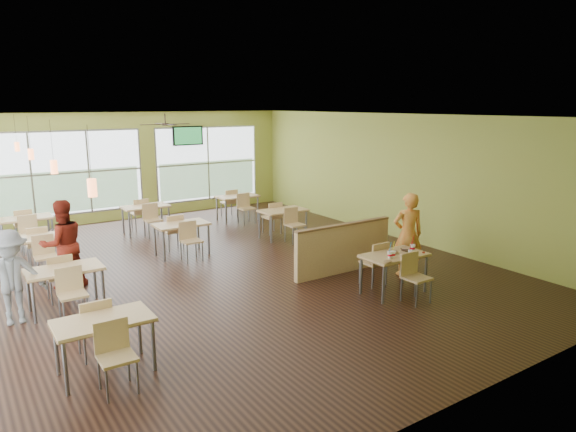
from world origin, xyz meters
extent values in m
plane|color=black|center=(0.00, 0.00, 0.00)|extent=(12.00, 12.00, 0.00)
plane|color=white|center=(0.00, 0.00, 3.20)|extent=(12.00, 12.00, 0.00)
cube|color=#9BA643|center=(0.00, 6.00, 1.60)|extent=(10.00, 0.04, 3.20)
cube|color=#9BA643|center=(0.00, -6.00, 1.60)|extent=(10.00, 0.04, 3.20)
cube|color=#9BA643|center=(5.00, 0.00, 1.60)|extent=(0.04, 12.00, 3.20)
cube|color=white|center=(-2.00, 5.98, 1.53)|extent=(4.50, 0.02, 2.35)
cube|color=white|center=(2.50, 5.98, 1.53)|extent=(3.50, 0.02, 2.35)
cube|color=#B7BABC|center=(0.25, 5.97, 0.35)|extent=(8.00, 0.04, 0.05)
cube|color=#D8B974|center=(2.00, -3.00, 0.73)|extent=(1.20, 0.70, 0.04)
cube|color=brown|center=(2.00, -3.00, 0.70)|extent=(1.22, 0.71, 0.01)
cylinder|color=slate|center=(1.46, -3.29, 0.35)|extent=(0.05, 0.05, 0.71)
cylinder|color=slate|center=(2.54, -3.29, 0.35)|extent=(0.05, 0.05, 0.71)
cylinder|color=slate|center=(1.46, -2.71, 0.35)|extent=(0.05, 0.05, 0.71)
cylinder|color=slate|center=(2.54, -2.71, 0.35)|extent=(0.05, 0.05, 0.71)
cube|color=#D8B974|center=(2.00, -2.45, 0.45)|extent=(0.42, 0.42, 0.04)
cube|color=#D8B974|center=(2.00, -2.26, 0.67)|extent=(0.42, 0.04, 0.40)
cube|color=#D8B974|center=(2.00, -3.55, 0.45)|extent=(0.42, 0.42, 0.04)
cube|color=#D8B974|center=(2.00, -3.74, 0.67)|extent=(0.42, 0.04, 0.40)
cube|color=#D8B974|center=(2.00, -1.55, 0.50)|extent=(2.40, 0.12, 1.00)
cube|color=brown|center=(2.00, -1.55, 1.02)|extent=(2.40, 0.14, 0.04)
cube|color=#D8B974|center=(-3.20, -3.00, 0.73)|extent=(1.20, 0.70, 0.04)
cube|color=brown|center=(-3.20, -3.00, 0.70)|extent=(1.22, 0.71, 0.01)
cylinder|color=slate|center=(-3.74, -3.29, 0.35)|extent=(0.05, 0.05, 0.71)
cylinder|color=slate|center=(-2.66, -3.29, 0.35)|extent=(0.05, 0.05, 0.71)
cylinder|color=slate|center=(-3.74, -2.71, 0.35)|extent=(0.05, 0.05, 0.71)
cylinder|color=slate|center=(-2.66, -2.71, 0.35)|extent=(0.05, 0.05, 0.71)
cube|color=#D8B974|center=(-3.20, -2.45, 0.45)|extent=(0.42, 0.42, 0.04)
cube|color=#D8B974|center=(-3.20, -2.26, 0.67)|extent=(0.42, 0.04, 0.40)
cube|color=#D8B974|center=(-3.20, -3.55, 0.45)|extent=(0.42, 0.42, 0.04)
cube|color=#D8B974|center=(-3.20, -3.74, 0.67)|extent=(0.42, 0.04, 0.40)
cube|color=#D8B974|center=(-3.20, -0.50, 0.73)|extent=(1.20, 0.70, 0.04)
cube|color=brown|center=(-3.20, -0.50, 0.70)|extent=(1.22, 0.71, 0.01)
cylinder|color=slate|center=(-3.74, -0.79, 0.35)|extent=(0.05, 0.05, 0.71)
cylinder|color=slate|center=(-2.66, -0.79, 0.35)|extent=(0.05, 0.05, 0.71)
cylinder|color=slate|center=(-3.74, -0.21, 0.35)|extent=(0.05, 0.05, 0.71)
cylinder|color=slate|center=(-2.66, -0.21, 0.35)|extent=(0.05, 0.05, 0.71)
cube|color=#D8B974|center=(-3.20, 0.05, 0.45)|extent=(0.42, 0.42, 0.04)
cube|color=#D8B974|center=(-3.20, 0.24, 0.67)|extent=(0.42, 0.04, 0.40)
cube|color=#D8B974|center=(-3.20, -1.05, 0.45)|extent=(0.42, 0.42, 0.04)
cube|color=#D8B974|center=(-3.20, -1.24, 0.67)|extent=(0.42, 0.04, 0.40)
cube|color=#D8B974|center=(-3.20, 2.00, 0.73)|extent=(1.20, 0.70, 0.04)
cube|color=brown|center=(-3.20, 2.00, 0.70)|extent=(1.22, 0.71, 0.01)
cylinder|color=slate|center=(-3.74, 1.71, 0.35)|extent=(0.05, 0.05, 0.71)
cylinder|color=slate|center=(-2.66, 1.71, 0.35)|extent=(0.05, 0.05, 0.71)
cylinder|color=slate|center=(-3.74, 2.29, 0.35)|extent=(0.05, 0.05, 0.71)
cylinder|color=slate|center=(-2.66, 2.29, 0.35)|extent=(0.05, 0.05, 0.71)
cube|color=#D8B974|center=(-3.20, 2.55, 0.45)|extent=(0.42, 0.42, 0.04)
cube|color=#D8B974|center=(-3.20, 2.74, 0.67)|extent=(0.42, 0.04, 0.40)
cube|color=#D8B974|center=(-3.20, 1.45, 0.45)|extent=(0.42, 0.42, 0.04)
cube|color=#D8B974|center=(-3.20, 1.26, 0.67)|extent=(0.42, 0.04, 0.40)
cube|color=#D8B974|center=(-3.20, 4.20, 0.73)|extent=(1.20, 0.70, 0.04)
cube|color=brown|center=(-3.20, 4.20, 0.70)|extent=(1.22, 0.71, 0.01)
cylinder|color=slate|center=(-3.74, 3.91, 0.35)|extent=(0.05, 0.05, 0.71)
cylinder|color=slate|center=(-2.66, 3.91, 0.35)|extent=(0.05, 0.05, 0.71)
cylinder|color=slate|center=(-3.74, 4.49, 0.35)|extent=(0.05, 0.05, 0.71)
cylinder|color=slate|center=(-2.66, 4.49, 0.35)|extent=(0.05, 0.05, 0.71)
cube|color=#D8B974|center=(-3.20, 4.75, 0.45)|extent=(0.42, 0.42, 0.04)
cube|color=#D8B974|center=(-3.20, 4.94, 0.67)|extent=(0.42, 0.04, 0.40)
cube|color=#D8B974|center=(-3.20, 3.65, 0.45)|extent=(0.42, 0.42, 0.04)
cube|color=#D8B974|center=(-3.20, 3.46, 0.67)|extent=(0.42, 0.04, 0.40)
cube|color=#D8B974|center=(-0.30, 1.50, 0.73)|extent=(1.20, 0.70, 0.04)
cube|color=brown|center=(-0.30, 1.50, 0.70)|extent=(1.22, 0.71, 0.01)
cylinder|color=slate|center=(-0.84, 1.21, 0.35)|extent=(0.05, 0.05, 0.71)
cylinder|color=slate|center=(0.24, 1.21, 0.35)|extent=(0.05, 0.05, 0.71)
cylinder|color=slate|center=(-0.84, 1.79, 0.35)|extent=(0.05, 0.05, 0.71)
cylinder|color=slate|center=(0.24, 1.79, 0.35)|extent=(0.05, 0.05, 0.71)
cube|color=#D8B974|center=(-0.30, 2.05, 0.45)|extent=(0.42, 0.42, 0.04)
cube|color=#D8B974|center=(-0.30, 2.24, 0.67)|extent=(0.42, 0.04, 0.40)
cube|color=#D8B974|center=(-0.30, 0.95, 0.45)|extent=(0.42, 0.42, 0.04)
cube|color=#D8B974|center=(-0.30, 0.76, 0.67)|extent=(0.42, 0.04, 0.40)
cube|color=#D8B974|center=(-0.30, 4.00, 0.73)|extent=(1.20, 0.70, 0.04)
cube|color=brown|center=(-0.30, 4.00, 0.70)|extent=(1.22, 0.71, 0.01)
cylinder|color=slate|center=(-0.84, 3.71, 0.35)|extent=(0.05, 0.05, 0.71)
cylinder|color=slate|center=(0.24, 3.71, 0.35)|extent=(0.05, 0.05, 0.71)
cylinder|color=slate|center=(-0.84, 4.29, 0.35)|extent=(0.05, 0.05, 0.71)
cylinder|color=slate|center=(0.24, 4.29, 0.35)|extent=(0.05, 0.05, 0.71)
cube|color=#D8B974|center=(-0.30, 4.55, 0.45)|extent=(0.42, 0.42, 0.04)
cube|color=#D8B974|center=(-0.30, 4.74, 0.67)|extent=(0.42, 0.04, 0.40)
cube|color=#D8B974|center=(-0.30, 3.45, 0.45)|extent=(0.42, 0.42, 0.04)
cube|color=#D8B974|center=(-0.30, 3.26, 0.67)|extent=(0.42, 0.04, 0.40)
cube|color=#D8B974|center=(2.50, 1.50, 0.73)|extent=(1.20, 0.70, 0.04)
cube|color=brown|center=(2.50, 1.50, 0.70)|extent=(1.22, 0.71, 0.01)
cylinder|color=slate|center=(1.96, 1.21, 0.35)|extent=(0.05, 0.05, 0.71)
cylinder|color=slate|center=(3.04, 1.21, 0.35)|extent=(0.05, 0.05, 0.71)
cylinder|color=slate|center=(1.96, 1.79, 0.35)|extent=(0.05, 0.05, 0.71)
cylinder|color=slate|center=(3.04, 1.79, 0.35)|extent=(0.05, 0.05, 0.71)
cube|color=#D8B974|center=(2.50, 2.05, 0.45)|extent=(0.42, 0.42, 0.04)
cube|color=#D8B974|center=(2.50, 2.24, 0.67)|extent=(0.42, 0.04, 0.40)
cube|color=#D8B974|center=(2.50, 0.95, 0.45)|extent=(0.42, 0.42, 0.04)
cube|color=#D8B974|center=(2.50, 0.76, 0.67)|extent=(0.42, 0.04, 0.40)
cube|color=#D8B974|center=(2.50, 4.00, 0.73)|extent=(1.20, 0.70, 0.04)
cube|color=brown|center=(2.50, 4.00, 0.70)|extent=(1.22, 0.71, 0.01)
cylinder|color=slate|center=(1.96, 3.71, 0.35)|extent=(0.05, 0.05, 0.71)
cylinder|color=slate|center=(3.04, 3.71, 0.35)|extent=(0.05, 0.05, 0.71)
cylinder|color=slate|center=(1.96, 4.29, 0.35)|extent=(0.05, 0.05, 0.71)
cylinder|color=slate|center=(3.04, 4.29, 0.35)|extent=(0.05, 0.05, 0.71)
cube|color=#D8B974|center=(2.50, 4.55, 0.45)|extent=(0.42, 0.42, 0.04)
cube|color=#D8B974|center=(2.50, 4.74, 0.67)|extent=(0.42, 0.04, 0.40)
cube|color=#D8B974|center=(2.50, 3.45, 0.45)|extent=(0.42, 0.42, 0.04)
cube|color=#D8B974|center=(2.50, 3.26, 0.67)|extent=(0.42, 0.04, 0.40)
cylinder|color=#2D2119|center=(-3.20, -3.00, 2.85)|extent=(0.01, 0.01, 0.70)
cylinder|color=orange|center=(-3.20, -3.00, 2.45)|extent=(0.11, 0.11, 0.22)
cylinder|color=#2D2119|center=(-3.20, -0.50, 2.85)|extent=(0.01, 0.01, 0.70)
cylinder|color=orange|center=(-3.20, -0.50, 2.45)|extent=(0.11, 0.11, 0.22)
cylinder|color=#2D2119|center=(-3.20, 2.00, 2.85)|extent=(0.01, 0.01, 0.70)
cylinder|color=orange|center=(-3.20, 2.00, 2.45)|extent=(0.11, 0.11, 0.22)
cylinder|color=#2D2119|center=(-3.20, 4.20, 2.85)|extent=(0.01, 0.01, 0.70)
cylinder|color=orange|center=(-3.20, 4.20, 2.45)|extent=(0.11, 0.11, 0.22)
cylinder|color=#2D2119|center=(0.00, 3.00, 3.08)|extent=(0.03, 0.03, 0.24)
cylinder|color=#2D2119|center=(0.00, 3.00, 2.94)|extent=(0.16, 0.16, 0.06)
cube|color=#2D2119|center=(0.35, 3.00, 2.94)|extent=(0.55, 0.10, 0.01)
cube|color=#2D2119|center=(0.00, 3.35, 2.94)|extent=(0.10, 0.55, 0.01)
cube|color=#2D2119|center=(-0.35, 3.00, 2.94)|extent=(0.55, 0.10, 0.01)
cube|color=#2D2119|center=(0.00, 2.65, 2.94)|extent=(0.10, 0.55, 0.01)
cube|color=black|center=(1.80, 5.90, 2.45)|extent=(1.00, 0.06, 0.60)
cube|color=#278641|center=(1.80, 5.87, 2.45)|extent=(0.90, 0.01, 0.52)
imported|color=#F44A1B|center=(2.97, -2.40, 0.85)|extent=(0.74, 0.64, 1.71)
imported|color=maroon|center=(-2.99, 0.70, 0.85)|extent=(0.89, 0.73, 1.70)
imported|color=slate|center=(-4.00, -0.60, 0.77)|extent=(1.01, 0.60, 1.54)
cone|color=white|center=(1.74, -3.13, 0.81)|extent=(0.09, 0.09, 0.11)
cylinder|color=#BB0414|center=(1.74, -3.13, 0.81)|extent=(0.08, 0.08, 0.03)
cylinder|color=white|center=(1.74, -3.13, 0.87)|extent=(0.09, 0.09, 0.01)
cylinder|color=#247CC0|center=(1.74, -3.13, 0.97)|extent=(0.01, 0.05, 0.21)
cone|color=white|center=(1.81, -3.14, 0.81)|extent=(0.09, 0.09, 0.12)
cylinder|color=#BB0414|center=(1.81, -3.14, 0.81)|extent=(0.08, 0.08, 0.03)
cylinder|color=white|center=(1.81, -3.14, 0.87)|extent=(0.09, 0.09, 0.01)
cylinder|color=#FFE90D|center=(1.81, -3.14, 0.97)|extent=(0.03, 0.05, 0.21)
cone|color=white|center=(2.15, -3.24, 0.80)|extent=(0.08, 0.08, 0.10)
cylinder|color=#BB0414|center=(2.15, -3.24, 0.80)|extent=(0.07, 0.07, 0.03)
cylinder|color=white|center=(2.15, -3.24, 0.86)|extent=(0.08, 0.08, 0.01)
cylinder|color=red|center=(2.15, -3.24, 0.95)|extent=(0.03, 0.05, 0.19)
cone|color=white|center=(2.40, -3.06, 0.81)|extent=(0.09, 0.09, 0.12)
cylinder|color=#BB0414|center=(2.40, -3.06, 0.81)|extent=(0.09, 0.09, 0.04)
cylinder|color=white|center=(2.40, -3.06, 0.88)|extent=(0.10, 0.10, 0.01)
cylinder|color=red|center=(2.40, -3.06, 0.99)|extent=(0.02, 0.06, 0.23)
cylinder|color=black|center=(2.36, -2.94, 0.76)|extent=(0.18, 0.18, 0.01)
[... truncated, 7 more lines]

